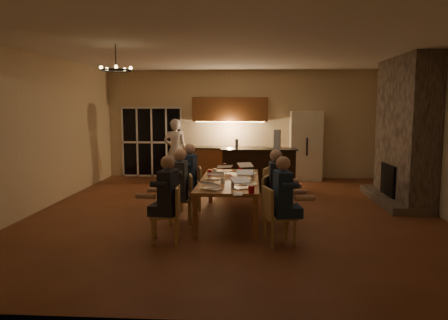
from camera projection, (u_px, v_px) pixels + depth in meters
floor at (234, 213)px, 8.80m from camera, size 9.00×9.00×0.00m
back_wall at (241, 124)px, 13.09m from camera, size 8.00×0.04×3.20m
left_wall at (37, 133)px, 8.87m from camera, size 0.04×9.00×3.20m
right_wall at (444, 134)px, 8.35m from camera, size 0.04×9.00×3.20m
ceiling at (235, 50)px, 8.41m from camera, size 8.00×9.00×0.04m
french_doors at (152, 142)px, 13.28m from camera, size 1.86×0.08×2.10m
fireplace at (405, 131)px, 9.56m from camera, size 0.58×2.50×3.20m
kitchenette at (230, 138)px, 12.84m from camera, size 2.24×0.68×2.40m
refrigerator at (306, 146)px, 12.67m from camera, size 0.90×0.68×2.00m
dining_table at (229, 199)px, 8.34m from camera, size 1.10×2.74×0.75m
bar_island at (258, 170)px, 11.06m from camera, size 1.92×0.73×1.08m
chair_left_near at (165, 215)px, 6.84m from camera, size 0.48×0.48×0.89m
chair_left_mid at (180, 199)px, 7.97m from camera, size 0.52×0.52×0.89m
chair_left_far at (190, 189)px, 8.99m from camera, size 0.52×0.52×0.89m
chair_right_near at (280, 216)px, 6.75m from camera, size 0.55×0.55×0.89m
chair_right_mid at (276, 202)px, 7.75m from camera, size 0.54×0.54×0.89m
chair_right_far at (276, 190)px, 8.86m from camera, size 0.56×0.56×0.89m
person_left_near at (168, 200)px, 6.78m from camera, size 0.68×0.68×1.38m
person_right_near at (283, 201)px, 6.67m from camera, size 0.69×0.69×1.38m
person_left_mid at (180, 187)px, 7.88m from camera, size 0.61×0.61×1.38m
person_right_mid at (276, 188)px, 7.76m from camera, size 0.62×0.62×1.38m
person_left_far at (190, 177)px, 8.96m from camera, size 0.65×0.65×1.38m
standing_person at (175, 150)px, 12.44m from camera, size 0.67×0.45×1.79m
chandelier at (116, 70)px, 7.55m from camera, size 0.55×0.55×0.03m
laptop_a at (212, 183)px, 7.29m from camera, size 0.42×0.40×0.23m
laptop_b at (243, 182)px, 7.38m from camera, size 0.42×0.40×0.23m
laptop_c at (216, 173)px, 8.31m from camera, size 0.33×0.29×0.23m
laptop_d at (245, 174)px, 8.28m from camera, size 0.34×0.31×0.23m
laptop_e at (224, 166)px, 9.32m from camera, size 0.38×0.35×0.23m
laptop_f at (247, 166)px, 9.36m from camera, size 0.40×0.38×0.23m
mug_front at (223, 180)px, 7.89m from camera, size 0.08×0.08×0.10m
mug_mid at (239, 172)px, 8.89m from camera, size 0.08×0.08×0.10m
mug_back at (215, 171)px, 9.05m from camera, size 0.08×0.08×0.10m
redcup_near at (251, 190)px, 6.96m from camera, size 0.10×0.10×0.12m
redcup_mid at (210, 173)px, 8.73m from camera, size 0.09×0.09×0.12m
redcup_far at (241, 167)px, 9.61m from camera, size 0.10×0.10×0.12m
can_silver at (232, 183)px, 7.52m from camera, size 0.06×0.06×0.12m
can_cola at (224, 166)px, 9.74m from camera, size 0.07×0.07×0.12m
can_right at (252, 174)px, 8.56m from camera, size 0.06×0.06×0.12m
plate_near at (249, 184)px, 7.73m from camera, size 0.27×0.27×0.02m
plate_left at (211, 188)px, 7.38m from camera, size 0.23×0.23×0.02m
plate_far at (251, 173)px, 8.98m from camera, size 0.25×0.25×0.02m
notepad at (238, 194)px, 6.85m from camera, size 0.15×0.21×0.01m
bar_bottle at (237, 144)px, 10.98m from camera, size 0.08×0.08×0.24m
bar_blender at (277, 139)px, 10.93m from camera, size 0.18×0.18×0.48m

